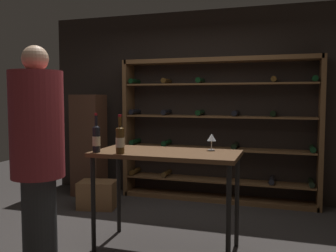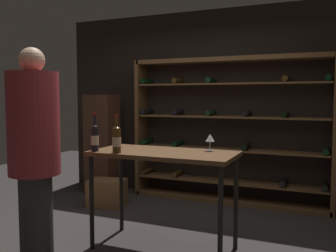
{
  "view_description": "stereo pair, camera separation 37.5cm",
  "coord_description": "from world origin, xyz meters",
  "px_view_note": "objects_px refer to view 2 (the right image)",
  "views": [
    {
      "loc": [
        1.21,
        -3.39,
        1.47
      ],
      "look_at": [
        0.07,
        0.18,
        1.18
      ],
      "focal_mm": 39.46,
      "sensor_mm": 36.0,
      "label": 1
    },
    {
      "loc": [
        1.56,
        -3.26,
        1.47
      ],
      "look_at": [
        0.07,
        0.18,
        1.18
      ],
      "focal_mm": 39.46,
      "sensor_mm": 36.0,
      "label": 2
    }
  ],
  "objects_px": {
    "wine_rack": "(227,131)",
    "wine_glass_stemmed_right": "(210,138)",
    "tasting_table": "(164,162)",
    "person_guest_blue_shirt": "(34,147)",
    "display_cabinet": "(102,144)",
    "wine_bottle_green_slim": "(117,139)",
    "wine_bottle_black_capsule": "(95,137)",
    "wine_crate": "(107,193)"
  },
  "relations": [
    {
      "from": "wine_rack",
      "to": "wine_glass_stemmed_right",
      "type": "distance_m",
      "value": 1.63
    },
    {
      "from": "tasting_table",
      "to": "wine_glass_stemmed_right",
      "type": "height_order",
      "value": "wine_glass_stemmed_right"
    },
    {
      "from": "person_guest_blue_shirt",
      "to": "display_cabinet",
      "type": "bearing_deg",
      "value": 72.1
    },
    {
      "from": "display_cabinet",
      "to": "tasting_table",
      "type": "bearing_deg",
      "value": -41.92
    },
    {
      "from": "wine_bottle_green_slim",
      "to": "wine_glass_stemmed_right",
      "type": "relative_size",
      "value": 2.21
    },
    {
      "from": "tasting_table",
      "to": "wine_bottle_green_slim",
      "type": "relative_size",
      "value": 3.83
    },
    {
      "from": "wine_bottle_green_slim",
      "to": "display_cabinet",
      "type": "bearing_deg",
      "value": 127.06
    },
    {
      "from": "tasting_table",
      "to": "display_cabinet",
      "type": "distance_m",
      "value": 2.33
    },
    {
      "from": "wine_rack",
      "to": "tasting_table",
      "type": "xyz_separation_m",
      "value": [
        -0.15,
        -1.82,
        -0.15
      ]
    },
    {
      "from": "wine_bottle_green_slim",
      "to": "person_guest_blue_shirt",
      "type": "bearing_deg",
      "value": -134.75
    },
    {
      "from": "tasting_table",
      "to": "wine_rack",
      "type": "bearing_deg",
      "value": 85.3
    },
    {
      "from": "wine_bottle_black_capsule",
      "to": "display_cabinet",
      "type": "bearing_deg",
      "value": 121.85
    },
    {
      "from": "tasting_table",
      "to": "wine_crate",
      "type": "relative_size",
      "value": 2.86
    },
    {
      "from": "wine_bottle_black_capsule",
      "to": "wine_glass_stemmed_right",
      "type": "relative_size",
      "value": 2.26
    },
    {
      "from": "person_guest_blue_shirt",
      "to": "wine_crate",
      "type": "xyz_separation_m",
      "value": [
        -0.41,
        1.75,
        -0.86
      ]
    },
    {
      "from": "wine_rack",
      "to": "wine_crate",
      "type": "height_order",
      "value": "wine_rack"
    },
    {
      "from": "wine_rack",
      "to": "display_cabinet",
      "type": "xyz_separation_m",
      "value": [
        -1.88,
        -0.27,
        -0.25
      ]
    },
    {
      "from": "wine_bottle_black_capsule",
      "to": "wine_glass_stemmed_right",
      "type": "height_order",
      "value": "wine_bottle_black_capsule"
    },
    {
      "from": "tasting_table",
      "to": "person_guest_blue_shirt",
      "type": "relative_size",
      "value": 0.73
    },
    {
      "from": "person_guest_blue_shirt",
      "to": "wine_crate",
      "type": "relative_size",
      "value": 3.93
    },
    {
      "from": "wine_bottle_green_slim",
      "to": "wine_glass_stemmed_right",
      "type": "bearing_deg",
      "value": 31.73
    },
    {
      "from": "wine_crate",
      "to": "wine_glass_stemmed_right",
      "type": "distance_m",
      "value": 2.05
    },
    {
      "from": "display_cabinet",
      "to": "wine_glass_stemmed_right",
      "type": "bearing_deg",
      "value": -32.28
    },
    {
      "from": "tasting_table",
      "to": "display_cabinet",
      "type": "bearing_deg",
      "value": 138.08
    },
    {
      "from": "person_guest_blue_shirt",
      "to": "display_cabinet",
      "type": "distance_m",
      "value": 2.49
    },
    {
      "from": "wine_rack",
      "to": "wine_bottle_green_slim",
      "type": "bearing_deg",
      "value": -103.89
    },
    {
      "from": "wine_bottle_black_capsule",
      "to": "wine_rack",
      "type": "bearing_deg",
      "value": 69.8
    },
    {
      "from": "tasting_table",
      "to": "person_guest_blue_shirt",
      "type": "distance_m",
      "value": 1.17
    },
    {
      "from": "wine_crate",
      "to": "wine_glass_stemmed_right",
      "type": "bearing_deg",
      "value": -24.83
    },
    {
      "from": "wine_bottle_black_capsule",
      "to": "person_guest_blue_shirt",
      "type": "bearing_deg",
      "value": -116.53
    },
    {
      "from": "tasting_table",
      "to": "display_cabinet",
      "type": "height_order",
      "value": "display_cabinet"
    },
    {
      "from": "wine_bottle_green_slim",
      "to": "wine_bottle_black_capsule",
      "type": "bearing_deg",
      "value": 178.11
    },
    {
      "from": "tasting_table",
      "to": "person_guest_blue_shirt",
      "type": "xyz_separation_m",
      "value": [
        -0.87,
        -0.77,
        0.19
      ]
    },
    {
      "from": "person_guest_blue_shirt",
      "to": "wine_crate",
      "type": "bearing_deg",
      "value": 65.03
    },
    {
      "from": "tasting_table",
      "to": "wine_bottle_black_capsule",
      "type": "relative_size",
      "value": 3.73
    },
    {
      "from": "wine_rack",
      "to": "wine_bottle_black_capsule",
      "type": "distance_m",
      "value": 2.21
    },
    {
      "from": "tasting_table",
      "to": "wine_crate",
      "type": "height_order",
      "value": "tasting_table"
    },
    {
      "from": "wine_glass_stemmed_right",
      "to": "wine_crate",
      "type": "bearing_deg",
      "value": 155.17
    },
    {
      "from": "wine_rack",
      "to": "person_guest_blue_shirt",
      "type": "relative_size",
      "value": 1.47
    },
    {
      "from": "wine_bottle_black_capsule",
      "to": "wine_bottle_green_slim",
      "type": "relative_size",
      "value": 1.03
    },
    {
      "from": "wine_rack",
      "to": "person_guest_blue_shirt",
      "type": "bearing_deg",
      "value": -111.52
    },
    {
      "from": "wine_rack",
      "to": "wine_glass_stemmed_right",
      "type": "height_order",
      "value": "wine_rack"
    }
  ]
}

